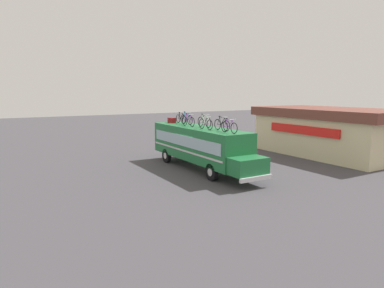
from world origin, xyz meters
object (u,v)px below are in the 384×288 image
Objects in this scene: rooftop_bicycle_1 at (181,119)px; rooftop_bicycle_4 at (204,122)px; bus at (200,144)px; rooftop_bicycle_5 at (206,124)px; luggage_bag_1 at (172,120)px; rooftop_bicycle_7 at (229,127)px; rooftop_bicycle_2 at (186,119)px; rooftop_bicycle_6 at (222,124)px; rooftop_bicycle_3 at (188,121)px.

rooftop_bicycle_1 is 0.95× the size of rooftop_bicycle_4.
rooftop_bicycle_4 is at bearing 101.89° from bus.
bus is at bearing 163.89° from rooftop_bicycle_5.
rooftop_bicycle_5 is at bearing -8.88° from rooftop_bicycle_1.
luggage_bag_1 is 5.44m from rooftop_bicycle_5.
rooftop_bicycle_5 reaches higher than rooftop_bicycle_7.
rooftop_bicycle_1 is 1.17m from rooftop_bicycle_2.
rooftop_bicycle_4 reaches higher than rooftop_bicycle_5.
rooftop_bicycle_1 is at bearing 177.90° from rooftop_bicycle_6.
rooftop_bicycle_2 reaches higher than bus.
bus is at bearing 177.41° from rooftop_bicycle_7.
luggage_bag_1 is at bearing -177.65° from rooftop_bicycle_6.
luggage_bag_1 is at bearing 177.23° from rooftop_bicycle_5.
rooftop_bicycle_4 reaches higher than luggage_bag_1.
rooftop_bicycle_3 is (2.36, -0.68, 0.02)m from rooftop_bicycle_1.
rooftop_bicycle_3 is (3.01, -0.20, 0.18)m from luggage_bag_1.
rooftop_bicycle_6 is (1.10, 0.53, 0.01)m from rooftop_bicycle_5.
rooftop_bicycle_4 is 1.02× the size of rooftop_bicycle_6.
rooftop_bicycle_6 reaches higher than rooftop_bicycle_5.
rooftop_bicycle_4 is 1.43m from rooftop_bicycle_5.
rooftop_bicycle_1 is at bearing 171.12° from rooftop_bicycle_5.
bus is 3.94m from rooftop_bicycle_1.
rooftop_bicycle_3 is at bearing -151.79° from rooftop_bicycle_4.
rooftop_bicycle_4 is at bearing 2.29° from rooftop_bicycle_2.
rooftop_bicycle_4 is 1.03× the size of rooftop_bicycle_5.
rooftop_bicycle_7 is (5.97, -0.41, -0.04)m from rooftop_bicycle_2.
rooftop_bicycle_3 is 3.55m from rooftop_bicycle_6.
rooftop_bicycle_5 reaches higher than rooftop_bicycle_1.
luggage_bag_1 is 0.43× the size of rooftop_bicycle_5.
rooftop_bicycle_4 is 1.06× the size of rooftop_bicycle_7.
rooftop_bicycle_6 is at bearing 25.79° from rooftop_bicycle_5.
bus is 3.86m from rooftop_bicycle_7.
luggage_bag_1 is 3.02m from rooftop_bicycle_3.
rooftop_bicycle_5 is (1.25, -0.69, -0.01)m from rooftop_bicycle_4.
rooftop_bicycle_2 is 2.37m from rooftop_bicycle_4.
rooftop_bicycle_4 is at bearing 5.84° from luggage_bag_1.
rooftop_bicycle_5 is (1.18, -0.34, 1.57)m from bus.
rooftop_bicycle_7 is at bearing -4.54° from rooftop_bicycle_1.
rooftop_bicycle_2 is at bearing 174.06° from bus.
rooftop_bicycle_1 is at bearing 179.08° from rooftop_bicycle_4.
bus is 6.21× the size of rooftop_bicycle_2.
rooftop_bicycle_2 reaches higher than rooftop_bicycle_3.
rooftop_bicycle_5 is at bearing -9.33° from rooftop_bicycle_2.
rooftop_bicycle_1 is 2.46m from rooftop_bicycle_3.
rooftop_bicycle_3 is at bearing -178.60° from rooftop_bicycle_7.
rooftop_bicycle_5 is (2.42, -0.06, -0.00)m from rooftop_bicycle_3.
rooftop_bicycle_1 is at bearing 163.87° from rooftop_bicycle_3.
rooftop_bicycle_2 reaches higher than rooftop_bicycle_1.
rooftop_bicycle_4 is (-0.07, 0.35, 1.58)m from bus.
rooftop_bicycle_4 is 2.36m from rooftop_bicycle_6.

